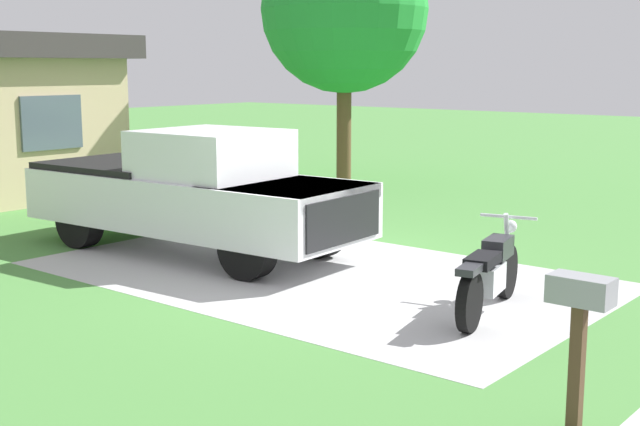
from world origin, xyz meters
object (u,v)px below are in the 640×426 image
(motorcycle, at_px, (490,274))
(pickup_truck, at_px, (191,191))
(mailbox, at_px, (580,312))
(shade_tree, at_px, (344,10))

(motorcycle, xyz_separation_m, pickup_truck, (0.07, 5.18, 0.48))
(pickup_truck, relative_size, mailbox, 4.55)
(motorcycle, distance_m, mailbox, 3.29)
(pickup_truck, xyz_separation_m, shade_tree, (7.73, 3.01, 3.21))
(mailbox, bearing_deg, pickup_truck, 70.52)
(motorcycle, relative_size, mailbox, 1.73)
(motorcycle, xyz_separation_m, mailbox, (-2.50, -2.09, 0.51))
(mailbox, bearing_deg, shade_tree, 44.94)
(motorcycle, distance_m, pickup_truck, 5.20)
(pickup_truck, bearing_deg, mailbox, -109.48)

